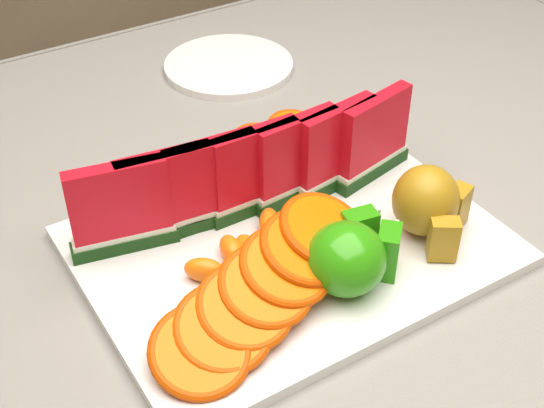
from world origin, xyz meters
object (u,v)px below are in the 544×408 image
at_px(pear_cluster, 429,203).
at_px(apple_cluster, 351,256).
at_px(platter, 290,245).
at_px(side_plate, 229,66).

bearing_deg(pear_cluster, apple_cluster, -170.90).
distance_m(platter, apple_cluster, 0.09).
bearing_deg(apple_cluster, pear_cluster, 9.10).
bearing_deg(side_plate, apple_cluster, -105.10).
relative_size(apple_cluster, side_plate, 0.56).
bearing_deg(apple_cluster, side_plate, 74.90).
height_order(platter, side_plate, platter).
distance_m(platter, side_plate, 0.39).
xyz_separation_m(platter, apple_cluster, (0.02, -0.08, 0.04)).
bearing_deg(pear_cluster, side_plate, 88.23).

